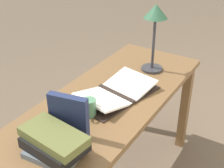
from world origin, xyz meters
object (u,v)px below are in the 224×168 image
object	(u,v)px
open_book	(116,93)
book_standing_upright	(69,116)
book_stack_tall	(54,143)
reading_lamp	(155,21)
coffee_mug	(89,108)

from	to	relation	value
open_book	book_standing_upright	size ratio (longest dim) A/B	2.46
book_stack_tall	reading_lamp	xyz separation A→B (m)	(-0.96, 0.01, 0.27)
book_stack_tall	book_standing_upright	distance (m)	0.15
open_book	book_stack_tall	xyz separation A→B (m)	(0.56, 0.03, 0.04)
book_stack_tall	coffee_mug	world-z (taller)	book_stack_tall
reading_lamp	coffee_mug	size ratio (longest dim) A/B	4.54
book_standing_upright	coffee_mug	size ratio (longest dim) A/B	2.21
open_book	reading_lamp	bearing A→B (deg)	-173.21
open_book	book_standing_upright	bearing A→B (deg)	10.58
open_book	book_standing_upright	xyz separation A→B (m)	(0.42, -0.01, 0.09)
open_book	reading_lamp	distance (m)	0.51
book_standing_upright	reading_lamp	distance (m)	0.85
reading_lamp	coffee_mug	distance (m)	0.71
open_book	book_standing_upright	distance (m)	0.43
coffee_mug	book_stack_tall	bearing A→B (deg)	7.71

